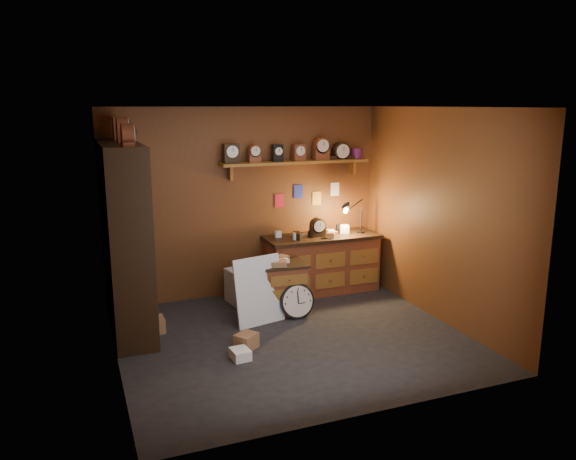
# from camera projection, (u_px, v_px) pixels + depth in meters

# --- Properties ---
(floor) EXTENTS (4.00, 4.00, 0.00)m
(floor) POSITION_uv_depth(u_px,v_px,m) (293.00, 338.00, 6.70)
(floor) COLOR black
(floor) RESTS_ON ground
(room_shell) EXTENTS (4.02, 3.62, 2.71)m
(room_shell) POSITION_uv_depth(u_px,v_px,m) (293.00, 194.00, 6.43)
(room_shell) COLOR brown
(room_shell) RESTS_ON ground
(shelving_unit) EXTENTS (0.47, 1.60, 2.58)m
(shelving_unit) POSITION_uv_depth(u_px,v_px,m) (123.00, 231.00, 6.68)
(shelving_unit) COLOR black
(shelving_unit) RESTS_ON ground
(workbench) EXTENTS (1.70, 0.66, 1.36)m
(workbench) POSITION_uv_depth(u_px,v_px,m) (322.00, 260.00, 8.31)
(workbench) COLOR brown
(workbench) RESTS_ON ground
(low_cabinet) EXTENTS (0.63, 0.54, 0.77)m
(low_cabinet) POSITION_uv_depth(u_px,v_px,m) (283.00, 285.00, 7.47)
(low_cabinet) COLOR brown
(low_cabinet) RESTS_ON ground
(big_round_clock) EXTENTS (0.46, 0.16, 0.47)m
(big_round_clock) POSITION_uv_depth(u_px,v_px,m) (297.00, 301.00, 7.30)
(big_round_clock) COLOR black
(big_round_clock) RESTS_ON ground
(white_panel) EXTENTS (0.69, 0.33, 0.88)m
(white_panel) POSITION_uv_depth(u_px,v_px,m) (259.00, 323.00, 7.18)
(white_panel) COLOR silver
(white_panel) RESTS_ON ground
(mini_fridge) EXTENTS (0.53, 0.55, 0.48)m
(mini_fridge) POSITION_uv_depth(u_px,v_px,m) (246.00, 286.00, 7.86)
(mini_fridge) COLOR silver
(mini_fridge) RESTS_ON ground
(floor_box_a) EXTENTS (0.30, 0.25, 0.18)m
(floor_box_a) POSITION_uv_depth(u_px,v_px,m) (152.00, 325.00, 6.86)
(floor_box_a) COLOR #90633F
(floor_box_a) RESTS_ON ground
(floor_box_b) EXTENTS (0.21, 0.24, 0.11)m
(floor_box_b) POSITION_uv_depth(u_px,v_px,m) (240.00, 354.00, 6.14)
(floor_box_b) COLOR white
(floor_box_b) RESTS_ON ground
(floor_box_c) EXTENTS (0.31, 0.30, 0.18)m
(floor_box_c) POSITION_uv_depth(u_px,v_px,m) (246.00, 341.00, 6.40)
(floor_box_c) COLOR #90633F
(floor_box_c) RESTS_ON ground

